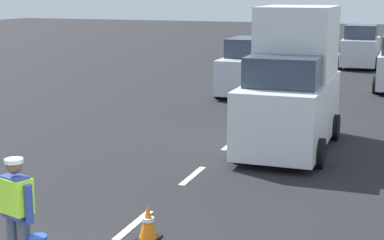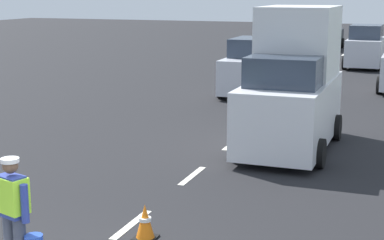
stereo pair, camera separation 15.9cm
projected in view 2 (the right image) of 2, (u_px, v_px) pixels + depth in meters
ground_plane at (312, 80)px, 27.31m from camera, size 96.00×96.00×0.00m
lane_center_line at (326, 69)px, 31.16m from camera, size 0.14×46.40×0.01m
road_worker at (14, 209)px, 8.63m from camera, size 0.77×0.41×1.67m
traffic_cone_near at (145, 222)px, 9.88m from camera, size 0.36×0.36×0.59m
delivery_truck at (293, 85)px, 15.39m from camera, size 2.16×4.60×3.54m
car_oncoming_second at (252, 68)px, 23.46m from camera, size 1.89×3.89×2.16m
car_oncoming_third at (328, 36)px, 41.31m from camera, size 1.88×4.09×1.99m
car_outgoing_far at (365, 48)px, 31.57m from camera, size 1.98×3.81×2.19m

